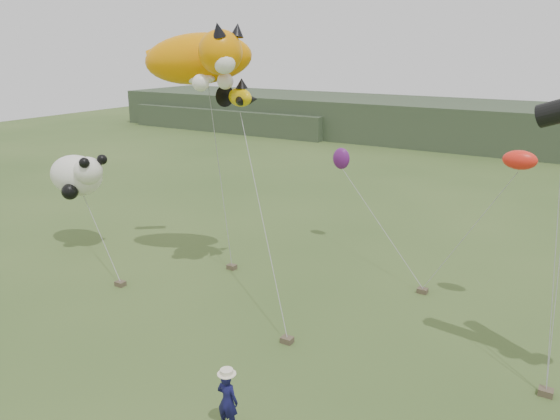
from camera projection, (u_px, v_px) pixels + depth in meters
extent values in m
plane|color=#385123|center=(249.00, 393.00, 15.34)|extent=(120.00, 120.00, 0.00)
cube|color=#2D3D28|center=(517.00, 127.00, 51.63)|extent=(90.00, 12.00, 4.00)
cube|color=#2D3D28|center=(239.00, 118.00, 64.26)|extent=(25.00, 8.00, 2.50)
imported|color=#121143|center=(228.00, 401.00, 13.72)|extent=(0.60, 0.41, 1.62)
cube|color=brown|center=(232.00, 267.00, 23.88)|extent=(0.38, 0.31, 0.20)
cube|color=brown|center=(287.00, 340.00, 17.94)|extent=(0.38, 0.31, 0.20)
cube|color=brown|center=(546.00, 392.00, 15.24)|extent=(0.38, 0.31, 0.20)
cube|color=brown|center=(120.00, 284.00, 22.20)|extent=(0.38, 0.31, 0.20)
cube|color=brown|center=(422.00, 291.00, 21.56)|extent=(0.38, 0.31, 0.20)
ellipsoid|color=orange|center=(198.00, 59.00, 21.92)|extent=(4.97, 3.78, 2.35)
sphere|color=orange|center=(220.00, 52.00, 20.18)|extent=(1.65, 1.65, 1.65)
cone|color=black|center=(218.00, 30.00, 19.44)|extent=(0.51, 0.63, 0.62)
cone|color=black|center=(237.00, 30.00, 20.10)|extent=(0.51, 0.59, 0.59)
sphere|color=white|center=(224.00, 63.00, 19.88)|extent=(0.82, 0.82, 0.82)
ellipsoid|color=white|center=(198.00, 78.00, 21.81)|extent=(1.61, 0.81, 0.50)
sphere|color=white|center=(201.00, 83.00, 20.32)|extent=(0.64, 0.64, 0.64)
sphere|color=white|center=(225.00, 81.00, 21.28)|extent=(0.64, 0.64, 0.64)
cylinder|color=orange|center=(166.00, 49.00, 23.59)|extent=(1.71, 1.25, 0.99)
ellipsoid|color=#DEB209|center=(240.00, 97.00, 21.45)|extent=(1.50, 1.04, 0.74)
cone|color=black|center=(220.00, 95.00, 22.28)|extent=(0.96, 1.07, 0.89)
cone|color=black|center=(242.00, 83.00, 21.24)|extent=(0.49, 0.49, 0.39)
cone|color=black|center=(239.00, 101.00, 20.93)|extent=(0.52, 0.55, 0.39)
cone|color=black|center=(253.00, 99.00, 21.73)|extent=(0.52, 0.55, 0.39)
ellipsoid|color=white|center=(76.00, 175.00, 25.83)|extent=(2.89, 1.92, 1.92)
sphere|color=white|center=(88.00, 171.00, 24.81)|extent=(1.28, 1.28, 1.28)
sphere|color=black|center=(84.00, 163.00, 24.16)|extent=(0.47, 0.47, 0.47)
sphere|color=black|center=(102.00, 160.00, 24.85)|extent=(0.47, 0.47, 0.47)
sphere|color=black|center=(70.00, 192.00, 25.02)|extent=(0.75, 0.75, 0.75)
sphere|color=black|center=(71.00, 180.00, 26.64)|extent=(0.75, 0.75, 0.75)
ellipsoid|color=red|center=(520.00, 160.00, 18.61)|extent=(1.14, 0.67, 0.67)
ellipsoid|color=#5F1769|center=(341.00, 158.00, 25.98)|extent=(0.84, 0.56, 1.03)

